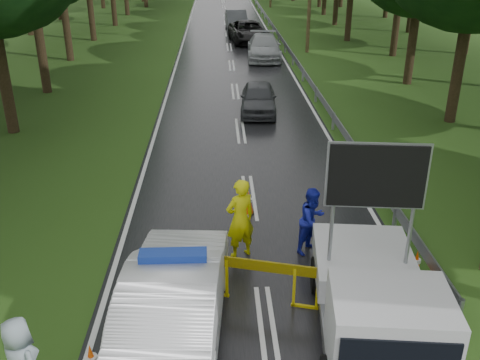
{
  "coord_description": "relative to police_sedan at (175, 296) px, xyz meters",
  "views": [
    {
      "loc": [
        -0.89,
        -8.14,
        6.96
      ],
      "look_at": [
        -0.35,
        4.39,
        1.3
      ],
      "focal_mm": 40.0,
      "sensor_mm": 36.0,
      "label": 1
    }
  ],
  "objects": [
    {
      "name": "ground",
      "position": [
        1.75,
        -0.17,
        -0.82
      ],
      "size": [
        160.0,
        160.0,
        0.0
      ],
      "primitive_type": "plane",
      "color": "#294915",
      "rests_on": "ground"
    },
    {
      "name": "road",
      "position": [
        1.75,
        29.83,
        -0.81
      ],
      "size": [
        7.0,
        140.0,
        0.02
      ],
      "primitive_type": "cube",
      "color": "black",
      "rests_on": "ground"
    },
    {
      "name": "guardrail",
      "position": [
        5.45,
        29.49,
        -0.28
      ],
      "size": [
        0.12,
        60.06,
        0.7
      ],
      "color": "gray",
      "rests_on": "ground"
    },
    {
      "name": "police_sedan",
      "position": [
        0.0,
        0.0,
        0.0
      ],
      "size": [
        2.09,
        5.08,
        1.8
      ],
      "rotation": [
        0.0,
        0.0,
        3.07
      ],
      "color": "white",
      "rests_on": "ground"
    },
    {
      "name": "work_truck",
      "position": [
        3.63,
        -0.61,
        0.15
      ],
      "size": [
        2.48,
        4.71,
        3.6
      ],
      "rotation": [
        0.0,
        0.0,
        -0.11
      ],
      "color": "gray",
      "rests_on": "ground"
    },
    {
      "name": "barrier",
      "position": [
        1.67,
        0.85,
        -0.06
      ],
      "size": [
        2.38,
        0.7,
        1.02
      ],
      "rotation": [
        0.0,
        0.0,
        -0.27
      ],
      "color": "#DAC30B",
      "rests_on": "ground"
    },
    {
      "name": "officer",
      "position": [
        1.34,
        2.66,
        0.18
      ],
      "size": [
        0.87,
        0.76,
        2.01
      ],
      "primitive_type": "imported",
      "rotation": [
        0.0,
        0.0,
        3.61
      ],
      "color": "yellow",
      "rests_on": "ground"
    },
    {
      "name": "civilian",
      "position": [
        3.08,
        2.83,
        0.01
      ],
      "size": [
        1.02,
        1.01,
        1.66
      ],
      "primitive_type": "imported",
      "rotation": [
        0.0,
        0.0,
        0.78
      ],
      "color": "#1B23B1",
      "rests_on": "ground"
    },
    {
      "name": "queue_car_first",
      "position": [
        2.64,
        14.32,
        -0.18
      ],
      "size": [
        1.79,
        3.88,
        1.29
      ],
      "primitive_type": "imported",
      "rotation": [
        0.0,
        0.0,
        -0.07
      ],
      "color": "#3B3D42",
      "rests_on": "ground"
    },
    {
      "name": "queue_car_second",
      "position": [
        3.86,
        25.8,
        -0.09
      ],
      "size": [
        2.32,
        5.15,
        1.47
      ],
      "primitive_type": "imported",
      "rotation": [
        0.0,
        0.0,
        -0.05
      ],
      "color": "#A3A7AB",
      "rests_on": "ground"
    },
    {
      "name": "queue_car_third",
      "position": [
        3.21,
        31.8,
        -0.06
      ],
      "size": [
        3.0,
        5.67,
        1.52
      ],
      "primitive_type": "imported",
      "rotation": [
        0.0,
        0.0,
        0.09
      ],
      "color": "black",
      "rests_on": "ground"
    },
    {
      "name": "queue_car_fourth",
      "position": [
        2.55,
        37.8,
        -0.04
      ],
      "size": [
        1.86,
        4.82,
        1.57
      ],
      "primitive_type": "imported",
      "rotation": [
        0.0,
        0.0,
        0.04
      ],
      "color": "#43464B",
      "rests_on": "ground"
    },
    {
      "name": "cone_center",
      "position": [
        0.86,
        1.83,
        -0.47
      ],
      "size": [
        0.35,
        0.35,
        0.74
      ],
      "color": "black",
      "rests_on": "ground"
    },
    {
      "name": "cone_far",
      "position": [
        1.67,
        4.83,
        -0.49
      ],
      "size": [
        0.33,
        0.33,
        0.69
      ],
      "color": "black",
      "rests_on": "ground"
    },
    {
      "name": "cone_left_mid",
      "position": [
        -0.44,
        0.33,
        -0.43
      ],
      "size": [
        0.38,
        0.38,
        0.81
      ],
      "color": "black",
      "rests_on": "ground"
    },
    {
      "name": "cone_right",
      "position": [
        5.25,
        1.66,
        -0.5
      ],
      "size": [
        0.31,
        0.31,
        0.66
      ],
      "color": "black",
      "rests_on": "ground"
    }
  ]
}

